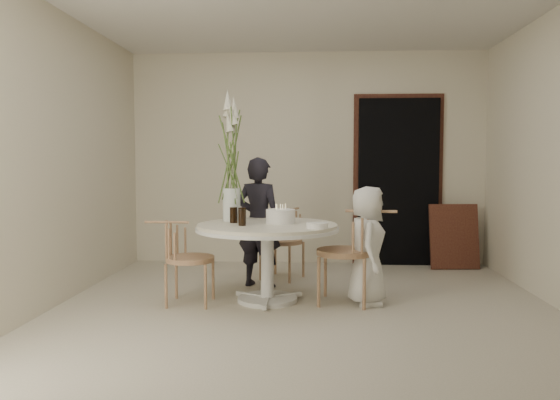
# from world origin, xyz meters

# --- Properties ---
(ground) EXTENTS (4.50, 4.50, 0.00)m
(ground) POSITION_xyz_m (0.00, 0.00, 0.00)
(ground) COLOR beige
(ground) RESTS_ON ground
(room_shell) EXTENTS (4.50, 4.50, 4.50)m
(room_shell) POSITION_xyz_m (0.00, 0.00, 1.62)
(room_shell) COLOR silver
(room_shell) RESTS_ON ground
(doorway) EXTENTS (1.00, 0.10, 2.10)m
(doorway) POSITION_xyz_m (1.15, 2.19, 1.05)
(doorway) COLOR black
(doorway) RESTS_ON ground
(door_trim) EXTENTS (1.12, 0.03, 2.22)m
(door_trim) POSITION_xyz_m (1.15, 2.23, 1.11)
(door_trim) COLOR brown
(door_trim) RESTS_ON ground
(table) EXTENTS (1.33, 1.33, 0.73)m
(table) POSITION_xyz_m (-0.35, 0.25, 0.62)
(table) COLOR silver
(table) RESTS_ON ground
(picture_frame) EXTENTS (0.61, 0.23, 0.79)m
(picture_frame) POSITION_xyz_m (1.80, 1.95, 0.39)
(picture_frame) COLOR brown
(picture_frame) RESTS_ON ground
(chair_far) EXTENTS (0.55, 0.57, 0.78)m
(chair_far) POSITION_xyz_m (-0.22, 1.35, 0.50)
(chair_far) COLOR #9F7D56
(chair_far) RESTS_ON ground
(chair_right) EXTENTS (0.57, 0.54, 0.88)m
(chair_right) POSITION_xyz_m (0.48, 0.21, 0.57)
(chair_right) COLOR #9F7D56
(chair_right) RESTS_ON ground
(chair_left) EXTENTS (0.47, 0.44, 0.77)m
(chair_left) POSITION_xyz_m (-1.16, 0.12, 0.50)
(chair_left) COLOR #9F7D56
(chair_left) RESTS_ON ground
(girl) EXTENTS (0.58, 0.47, 1.35)m
(girl) POSITION_xyz_m (-0.49, 0.86, 0.68)
(girl) COLOR black
(girl) RESTS_ON ground
(boy) EXTENTS (0.37, 0.54, 1.08)m
(boy) POSITION_xyz_m (0.57, 0.20, 0.54)
(boy) COLOR silver
(boy) RESTS_ON ground
(birthday_cake) EXTENTS (0.27, 0.27, 0.18)m
(birthday_cake) POSITION_xyz_m (-0.23, 0.31, 0.80)
(birthday_cake) COLOR silver
(birthday_cake) RESTS_ON table
(cola_tumbler_a) EXTENTS (0.09, 0.09, 0.15)m
(cola_tumbler_a) POSITION_xyz_m (-0.58, 0.22, 0.81)
(cola_tumbler_a) COLOR black
(cola_tumbler_a) RESTS_ON table
(cola_tumbler_b) EXTENTS (0.09, 0.09, 0.15)m
(cola_tumbler_b) POSITION_xyz_m (-0.57, 0.10, 0.80)
(cola_tumbler_b) COLOR black
(cola_tumbler_b) RESTS_ON table
(cola_tumbler_c) EXTENTS (0.08, 0.08, 0.15)m
(cola_tumbler_c) POSITION_xyz_m (-0.68, 0.33, 0.80)
(cola_tumbler_c) COLOR black
(cola_tumbler_c) RESTS_ON table
(cola_tumbler_d) EXTENTS (0.08, 0.08, 0.14)m
(cola_tumbler_d) POSITION_xyz_m (-0.60, 0.36, 0.80)
(cola_tumbler_d) COLOR black
(cola_tumbler_d) RESTS_ON table
(plate_stack) EXTENTS (0.21, 0.21, 0.05)m
(plate_stack) POSITION_xyz_m (0.11, -0.05, 0.75)
(plate_stack) COLOR white
(plate_stack) RESTS_ON table
(flower_vase) EXTENTS (0.17, 0.17, 1.28)m
(flower_vase) POSITION_xyz_m (-0.72, 0.48, 1.33)
(flower_vase) COLOR white
(flower_vase) RESTS_ON table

